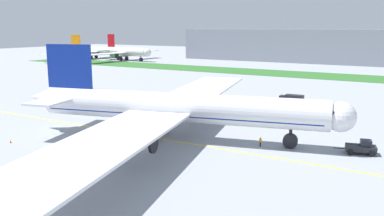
% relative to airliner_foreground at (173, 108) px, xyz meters
% --- Properties ---
extents(ground_plane, '(600.00, 600.00, 0.00)m').
position_rel_airliner_foreground_xyz_m(ground_plane, '(-4.43, -3.54, -5.45)').
color(ground_plane, '#9399A0').
rests_on(ground_plane, ground).
extents(apron_taxi_line, '(280.00, 0.36, 0.01)m').
position_rel_airliner_foreground_xyz_m(apron_taxi_line, '(-4.43, -1.19, -5.45)').
color(apron_taxi_line, yellow).
rests_on(apron_taxi_line, ground).
extents(grass_median_strip, '(320.00, 24.00, 0.10)m').
position_rel_airliner_foreground_xyz_m(grass_median_strip, '(-4.43, 108.58, -5.40)').
color(grass_median_strip, '#2D6628').
rests_on(grass_median_strip, ground).
extents(airliner_foreground, '(57.28, 94.36, 16.05)m').
position_rel_airliner_foreground_xyz_m(airliner_foreground, '(0.00, 0.00, 0.00)').
color(airliner_foreground, white).
rests_on(airliner_foreground, ground).
extents(pushback_tug, '(6.32, 3.43, 2.23)m').
position_rel_airliner_foreground_xyz_m(pushback_tug, '(29.63, 7.56, -4.43)').
color(pushback_tug, '#26262B').
rests_on(pushback_tug, ground).
extents(ground_crew_wingwalker_port, '(0.49, 0.42, 1.59)m').
position_rel_airliner_foreground_xyz_m(ground_crew_wingwalker_port, '(14.94, 3.11, -4.49)').
color(ground_crew_wingwalker_port, black).
rests_on(ground_crew_wingwalker_port, ground).
extents(traffic_cone_port_wing, '(0.36, 0.36, 0.58)m').
position_rel_airliner_foreground_xyz_m(traffic_cone_port_wing, '(-21.85, -16.33, -5.17)').
color(traffic_cone_port_wing, '#F2590C').
rests_on(traffic_cone_port_wing, ground).
extents(service_truck_baggage_loader, '(5.83, 2.67, 2.71)m').
position_rel_airliner_foreground_xyz_m(service_truck_baggage_loader, '(8.24, 40.69, -3.95)').
color(service_truck_baggage_loader, black).
rests_on(service_truck_baggage_loader, ground).
extents(parked_airliner_far_left, '(49.94, 80.58, 14.36)m').
position_rel_airliner_foreground_xyz_m(parked_airliner_far_left, '(-143.57, 130.64, -0.58)').
color(parked_airliner_far_left, white).
rests_on(parked_airliner_far_left, ground).
extents(parked_airliner_far_centre, '(37.10, 56.86, 15.13)m').
position_rel_airliner_foreground_xyz_m(parked_airliner_far_centre, '(-117.40, 127.46, -0.33)').
color(parked_airliner_far_centre, white).
rests_on(parked_airliner_far_centre, ground).
extents(terminal_building, '(121.95, 20.00, 18.00)m').
position_rel_airliner_foreground_xyz_m(terminal_building, '(-35.61, 169.90, 3.55)').
color(terminal_building, gray).
rests_on(terminal_building, ground).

